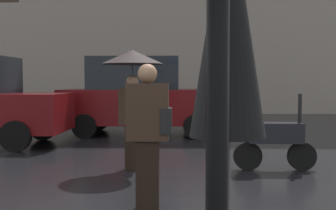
% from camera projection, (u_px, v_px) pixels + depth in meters
% --- Properties ---
extents(folded_patio_umbrella_near, '(0.46, 0.46, 2.45)m').
position_uv_depth(folded_patio_umbrella_near, '(228.00, 29.00, 2.22)').
color(folded_patio_umbrella_near, black).
rests_on(folded_patio_umbrella_near, ground).
extents(pedestrian_with_umbrella, '(1.01, 1.01, 1.94)m').
position_uv_depth(pedestrian_with_umbrella, '(132.00, 73.00, 6.71)').
color(pedestrian_with_umbrella, black).
rests_on(pedestrian_with_umbrella, ground).
extents(pedestrian_with_bag, '(0.50, 0.24, 1.62)m').
position_uv_depth(pedestrian_with_bag, '(149.00, 128.00, 4.61)').
color(pedestrian_with_bag, black).
rests_on(pedestrian_with_bag, ground).
extents(parked_scooter, '(1.33, 0.32, 1.23)m').
position_uv_depth(parked_scooter, '(272.00, 136.00, 6.70)').
color(parked_scooter, black).
rests_on(parked_scooter, ground).
extents(parked_car_right, '(4.30, 2.08, 2.08)m').
position_uv_depth(parked_car_right, '(141.00, 96.00, 11.37)').
color(parked_car_right, '#590C0F').
rests_on(parked_car_right, ground).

